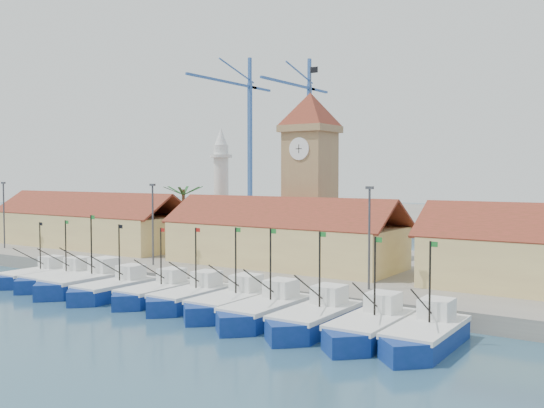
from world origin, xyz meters
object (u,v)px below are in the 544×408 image
Objects in this scene: minaret at (221,188)px; clock_tower at (310,171)px; boat_5 at (189,299)px; boat_0 at (34,277)px.

clock_tower is at bearing -7.61° from minaret.
minaret reaches higher than boat_5.
boat_0 is 0.40× the size of clock_tower.
minaret is (-15.00, 2.00, -2.23)m from clock_tower.
boat_0 is at bearing -178.82° from boat_5.
boat_5 is (21.32, 0.44, 0.05)m from boat_0.
minaret is at bearing 172.39° from clock_tower.
boat_5 is at bearing -87.19° from clock_tower.
clock_tower is at bearing 92.81° from boat_5.
boat_0 is 0.94× the size of boat_5.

